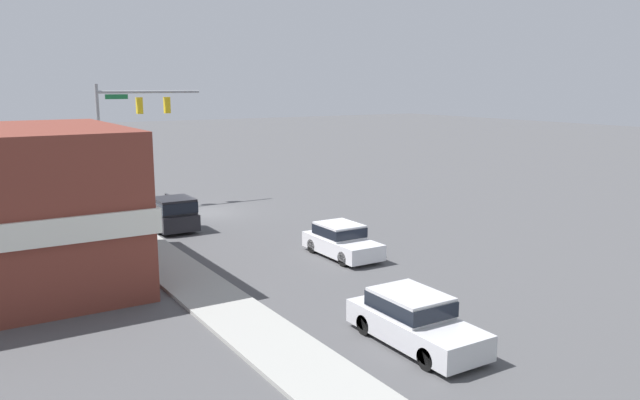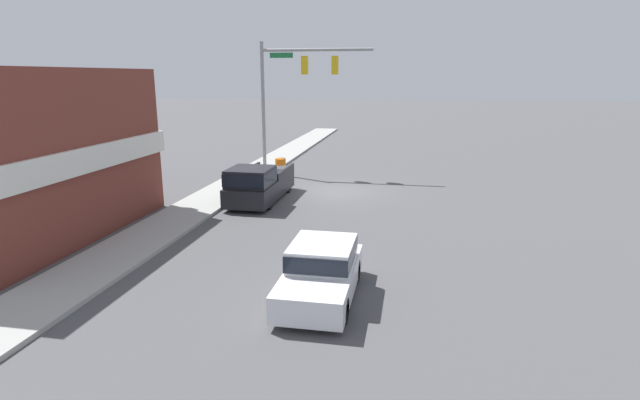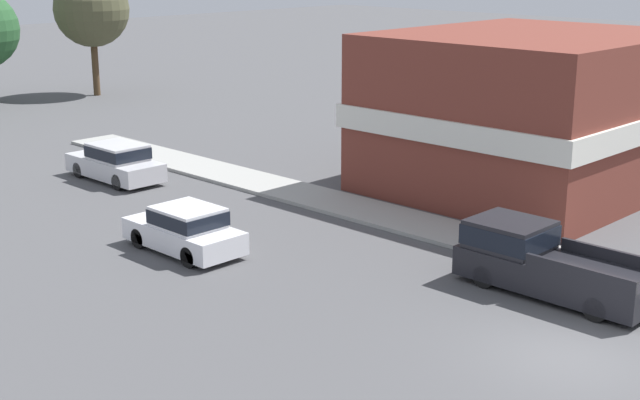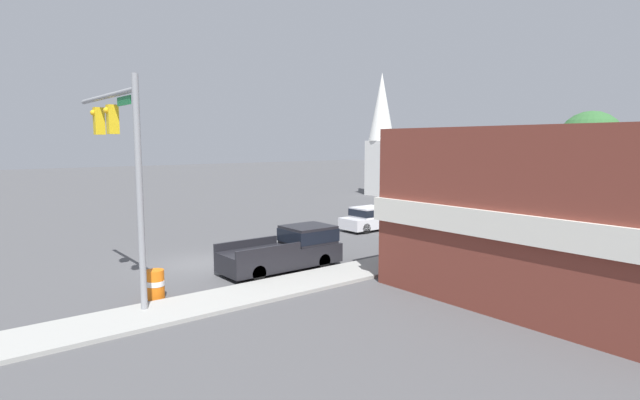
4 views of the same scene
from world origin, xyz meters
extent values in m
plane|color=#4C4C4F|center=(0.00, 0.00, 0.00)|extent=(200.00, 200.00, 0.00)
cube|color=#9E9E99|center=(5.70, 0.00, 0.07)|extent=(2.40, 60.00, 0.14)
cylinder|color=gray|center=(5.15, -4.36, 3.94)|extent=(0.22, 0.22, 7.87)
cylinder|color=gray|center=(1.84, -4.36, 7.37)|extent=(6.61, 0.18, 0.18)
cube|color=gold|center=(2.54, -4.36, 6.51)|extent=(0.36, 0.36, 1.05)
sphere|color=yellow|center=(2.54, -4.56, 6.82)|extent=(0.22, 0.22, 0.22)
cube|color=gold|center=(0.74, -4.36, 6.51)|extent=(0.36, 0.36, 1.05)
sphere|color=yellow|center=(0.74, -4.56, 6.82)|extent=(0.22, 0.22, 0.22)
cube|color=#196B38|center=(3.95, -4.36, 7.08)|extent=(1.40, 0.04, 0.30)
cylinder|color=gray|center=(-5.97, 29.56, 3.56)|extent=(0.22, 0.22, 7.12)
cylinder|color=gray|center=(-2.77, 29.56, 6.62)|extent=(6.38, 0.18, 0.18)
cube|color=gold|center=(-3.87, 29.56, 5.75)|extent=(0.36, 0.36, 1.05)
sphere|color=red|center=(-3.87, 29.36, 6.07)|extent=(0.22, 0.22, 0.22)
cube|color=gold|center=(-2.57, 29.56, 5.75)|extent=(0.36, 0.36, 1.05)
sphere|color=red|center=(-2.57, 29.36, 6.07)|extent=(0.22, 0.22, 0.22)
cube|color=gold|center=(-1.28, 29.56, 5.75)|extent=(0.36, 0.36, 1.05)
sphere|color=red|center=(-1.28, 29.36, 6.07)|extent=(0.22, 0.22, 0.22)
cube|color=#196B38|center=(-4.77, 29.56, 6.33)|extent=(1.40, 0.04, 0.30)
cylinder|color=black|center=(-2.43, 14.10, 0.33)|extent=(0.22, 0.66, 0.66)
cylinder|color=black|center=(-0.83, 14.10, 0.33)|extent=(0.22, 0.66, 0.66)
cylinder|color=black|center=(-2.43, 11.47, 0.33)|extent=(0.22, 0.66, 0.66)
cylinder|color=black|center=(-0.83, 11.47, 0.33)|extent=(0.22, 0.66, 0.66)
cube|color=silver|center=(-1.63, 12.78, 0.53)|extent=(1.82, 4.23, 0.70)
cube|color=silver|center=(-1.63, 12.53, 1.20)|extent=(1.68, 2.03, 0.63)
cube|color=black|center=(-1.63, 12.53, 1.20)|extent=(1.70, 2.11, 0.44)
cylinder|color=black|center=(1.16, 23.69, 0.33)|extent=(0.22, 0.66, 0.66)
cylinder|color=black|center=(2.82, 23.69, 0.33)|extent=(0.22, 0.66, 0.66)
cylinder|color=black|center=(1.16, 20.75, 0.33)|extent=(0.22, 0.66, 0.66)
cylinder|color=black|center=(2.82, 20.75, 0.33)|extent=(0.22, 0.66, 0.66)
cube|color=silver|center=(1.99, 22.22, 0.55)|extent=(1.88, 4.74, 0.75)
cube|color=silver|center=(1.99, 21.94, 1.26)|extent=(1.73, 2.28, 0.66)
cube|color=black|center=(1.99, 21.94, 1.26)|extent=(1.75, 2.37, 0.46)
cylinder|color=black|center=(2.40, 4.09, 0.33)|extent=(0.22, 0.66, 0.66)
cylinder|color=black|center=(4.19, 4.09, 0.33)|extent=(0.22, 0.66, 0.66)
cylinder|color=black|center=(2.40, 0.65, 0.33)|extent=(0.22, 0.66, 0.66)
cylinder|color=black|center=(4.19, 0.65, 0.33)|extent=(0.22, 0.66, 0.66)
cube|color=black|center=(3.30, 2.37, 0.61)|extent=(2.01, 5.55, 0.85)
cube|color=black|center=(3.30, 3.89, 1.44)|extent=(1.91, 2.11, 0.82)
cube|color=black|center=(3.30, 3.89, 1.44)|extent=(1.93, 2.19, 0.57)
cube|color=black|center=(2.35, 1.17, 1.21)|extent=(0.12, 3.14, 0.35)
cube|color=black|center=(4.24, 1.17, 1.21)|extent=(0.12, 3.14, 0.35)
cylinder|color=orange|center=(3.90, -3.52, 0.54)|extent=(0.64, 0.64, 1.07)
cylinder|color=white|center=(3.90, -3.52, 0.59)|extent=(0.66, 0.66, 0.19)
cube|color=brown|center=(13.19, 9.37, 3.10)|extent=(11.59, 9.94, 6.21)
cube|color=silver|center=(13.19, 9.37, 3.05)|extent=(11.89, 10.24, 0.90)
cube|color=white|center=(-16.60, 28.63, 2.92)|extent=(2.48, 2.48, 5.85)
cone|color=white|center=(-16.60, 28.63, 9.42)|extent=(2.73, 2.73, 7.15)
cylinder|color=#4C3823|center=(-11.80, 45.06, 1.13)|extent=(0.44, 0.44, 2.26)
sphere|color=#28562D|center=(-11.80, 45.06, 4.69)|extent=(5.41, 5.41, 5.41)
cylinder|color=#4C3823|center=(-5.51, 44.87, 1.39)|extent=(0.44, 0.44, 2.79)
sphere|color=#4C4C33|center=(-5.51, 44.87, 4.76)|extent=(4.39, 4.39, 4.39)
cylinder|color=#4C3823|center=(-1.20, 42.66, 1.41)|extent=(0.44, 0.44, 2.81)
sphere|color=#336633|center=(-1.20, 42.66, 5.65)|extent=(6.30, 6.30, 6.30)
camera|label=1|loc=(13.85, 35.90, 7.80)|focal=35.00mm
camera|label=2|loc=(-3.96, 25.22, 5.95)|focal=28.00mm
camera|label=3|loc=(-17.96, -9.18, 9.31)|focal=50.00mm
camera|label=4|loc=(21.50, -9.75, 5.69)|focal=28.00mm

